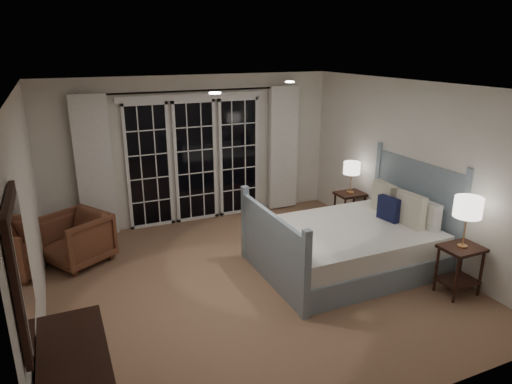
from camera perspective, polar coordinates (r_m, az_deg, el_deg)
name	(u,v)px	position (r m, az deg, el deg)	size (l,w,h in m)	color
floor	(253,281)	(6.11, -0.33, -11.04)	(5.00, 5.00, 0.00)	#93674F
ceiling	(253,87)	(5.37, -0.38, 13.01)	(5.00, 5.00, 0.00)	white
wall_left	(29,221)	(5.20, -26.52, -3.25)	(0.02, 5.00, 2.50)	white
wall_right	(411,169)	(6.97, 18.84, 2.73)	(0.02, 5.00, 2.50)	white
wall_back	(194,150)	(7.89, -7.71, 5.24)	(5.00, 0.02, 2.50)	white
wall_front	(386,282)	(3.65, 15.96, -10.79)	(5.00, 0.02, 2.50)	white
french_doors	(195,160)	(7.89, -7.58, 4.05)	(2.50, 0.04, 2.20)	black
curtain_rod	(194,91)	(7.64, -7.81, 12.43)	(0.03, 0.03, 3.50)	black
curtain_left	(94,167)	(7.52, -19.55, 2.94)	(0.55, 0.10, 2.25)	white
curtain_right	(283,148)	(8.41, 3.43, 5.45)	(0.55, 0.10, 2.25)	white
downlight_a	(290,82)	(6.26, 4.25, 13.56)	(0.12, 0.12, 0.01)	white
downlight_b	(215,93)	(4.78, -5.15, 12.21)	(0.12, 0.12, 0.01)	white
bed	(351,243)	(6.48, 11.79, -6.27)	(2.39, 1.72, 1.40)	gray
nightstand_left	(460,263)	(6.18, 24.12, -8.09)	(0.49, 0.39, 0.63)	black
nightstand_right	(349,204)	(7.86, 11.60, -1.53)	(0.46, 0.37, 0.60)	black
lamp_left	(468,208)	(5.92, 24.99, -1.79)	(0.33, 0.33, 0.63)	tan
lamp_right	(352,168)	(7.67, 11.89, 2.90)	(0.27, 0.27, 0.53)	tan
armchair	(77,239)	(6.91, -21.51, -5.48)	(0.77, 0.80, 0.73)	brown
mirror	(21,269)	(3.42, -27.34, -8.58)	(0.05, 0.85, 1.00)	black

